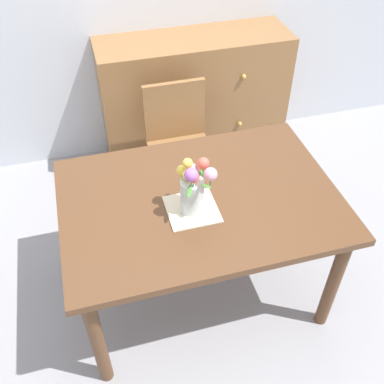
{
  "coord_description": "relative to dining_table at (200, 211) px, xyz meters",
  "views": [
    {
      "loc": [
        -0.48,
        -1.57,
        2.34
      ],
      "look_at": [
        -0.06,
        -0.08,
        0.89
      ],
      "focal_mm": 41.85,
      "sensor_mm": 36.0,
      "label": 1
    }
  ],
  "objects": [
    {
      "name": "dining_table",
      "position": [
        0.0,
        0.0,
        0.0
      ],
      "size": [
        1.41,
        0.99,
        0.77
      ],
      "color": "brown",
      "rests_on": "ground_plane"
    },
    {
      "name": "chair_far",
      "position": [
        0.1,
        0.84,
        -0.15
      ],
      "size": [
        0.42,
        0.42,
        0.9
      ],
      "rotation": [
        0.0,
        0.0,
        3.14
      ],
      "color": "olive",
      "rests_on": "ground_plane"
    },
    {
      "name": "ground_plane",
      "position": [
        0.0,
        0.0,
        -0.67
      ],
      "size": [
        12.0,
        12.0,
        0.0
      ],
      "primitive_type": "plane",
      "color": "#939399"
    },
    {
      "name": "placemat",
      "position": [
        -0.06,
        -0.08,
        0.1
      ],
      "size": [
        0.25,
        0.25,
        0.01
      ],
      "primitive_type": "cube",
      "color": "beige",
      "rests_on": "dining_table"
    },
    {
      "name": "flower_vase",
      "position": [
        -0.06,
        -0.08,
        0.25
      ],
      "size": [
        0.17,
        0.21,
        0.29
      ],
      "color": "silver",
      "rests_on": "placemat"
    },
    {
      "name": "dresser",
      "position": [
        0.34,
        1.33,
        -0.17
      ],
      "size": [
        1.4,
        0.47,
        1.0
      ],
      "color": "olive",
      "rests_on": "ground_plane"
    }
  ]
}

